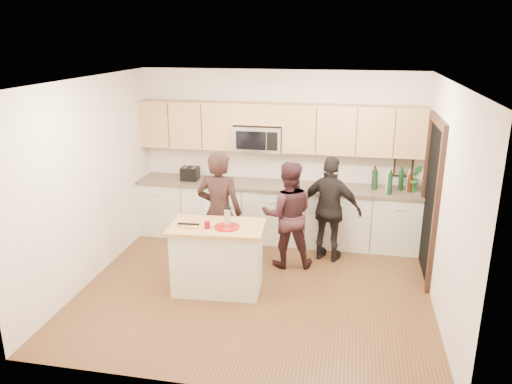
% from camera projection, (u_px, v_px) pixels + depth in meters
% --- Properties ---
extents(floor, '(4.50, 4.50, 0.00)m').
position_uv_depth(floor, '(256.00, 288.00, 6.63)').
color(floor, brown).
rests_on(floor, ground).
extents(room_shell, '(4.52, 4.02, 2.71)m').
position_uv_depth(room_shell, '(256.00, 162.00, 6.10)').
color(room_shell, beige).
rests_on(room_shell, ground).
extents(back_cabinetry, '(4.50, 0.66, 0.94)m').
position_uv_depth(back_cabinetry, '(276.00, 212.00, 8.06)').
color(back_cabinetry, beige).
rests_on(back_cabinetry, ground).
extents(upper_cabinetry, '(4.50, 0.33, 0.75)m').
position_uv_depth(upper_cabinetry, '(280.00, 126.00, 7.78)').
color(upper_cabinetry, tan).
rests_on(upper_cabinetry, ground).
extents(microwave, '(0.76, 0.41, 0.40)m').
position_uv_depth(microwave, '(258.00, 138.00, 7.86)').
color(microwave, silver).
rests_on(microwave, ground).
extents(doorway, '(0.06, 1.25, 2.20)m').
position_uv_depth(doorway, '(431.00, 195.00, 6.71)').
color(doorway, black).
rests_on(doorway, ground).
extents(framed_picture, '(0.30, 0.03, 0.38)m').
position_uv_depth(framed_picture, '(403.00, 165.00, 7.74)').
color(framed_picture, black).
rests_on(framed_picture, ground).
extents(dish_towel, '(0.34, 0.60, 0.48)m').
position_uv_depth(dish_towel, '(216.00, 193.00, 7.96)').
color(dish_towel, white).
rests_on(dish_towel, ground).
extents(island, '(1.25, 0.78, 0.90)m').
position_uv_depth(island, '(218.00, 257.00, 6.47)').
color(island, beige).
rests_on(island, ground).
extents(red_plate, '(0.32, 0.32, 0.02)m').
position_uv_depth(red_plate, '(227.00, 227.00, 6.26)').
color(red_plate, '#9B120E').
rests_on(red_plate, island).
extents(box_grater, '(0.09, 0.06, 0.25)m').
position_uv_depth(box_grater, '(228.00, 217.00, 6.22)').
color(box_grater, silver).
rests_on(box_grater, red_plate).
extents(drink_glass, '(0.07, 0.07, 0.09)m').
position_uv_depth(drink_glass, '(207.00, 225.00, 6.22)').
color(drink_glass, maroon).
rests_on(drink_glass, island).
extents(cutting_board, '(0.23, 0.17, 0.02)m').
position_uv_depth(cutting_board, '(190.00, 226.00, 6.29)').
color(cutting_board, tan).
rests_on(cutting_board, island).
extents(tongs, '(0.28, 0.05, 0.02)m').
position_uv_depth(tongs, '(188.00, 224.00, 6.30)').
color(tongs, black).
rests_on(tongs, cutting_board).
extents(knife, '(0.19, 0.03, 0.01)m').
position_uv_depth(knife, '(184.00, 226.00, 6.25)').
color(knife, silver).
rests_on(knife, cutting_board).
extents(toaster, '(0.27, 0.23, 0.22)m').
position_uv_depth(toaster, '(190.00, 174.00, 8.13)').
color(toaster, black).
rests_on(toaster, back_cabinetry).
extents(bottle_cluster, '(0.60, 0.33, 0.38)m').
position_uv_depth(bottle_cluster, '(391.00, 180.00, 7.54)').
color(bottle_cluster, '#103217').
rests_on(bottle_cluster, back_cabinetry).
extents(orchid, '(0.26, 0.23, 0.43)m').
position_uv_depth(orchid, '(415.00, 178.00, 7.50)').
color(orchid, '#307937').
rests_on(orchid, back_cabinetry).
extents(woman_left, '(0.65, 0.44, 1.74)m').
position_uv_depth(woman_left, '(219.00, 212.00, 6.88)').
color(woman_left, black).
rests_on(woman_left, ground).
extents(woman_center, '(0.85, 0.71, 1.55)m').
position_uv_depth(woman_center, '(288.00, 215.00, 7.07)').
color(woman_center, '#30181C').
rests_on(woman_center, ground).
extents(woman_right, '(0.99, 0.61, 1.57)m').
position_uv_depth(woman_right, '(330.00, 209.00, 7.25)').
color(woman_right, black).
rests_on(woman_right, ground).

